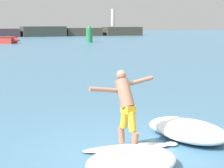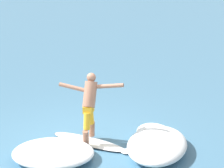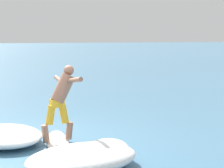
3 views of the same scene
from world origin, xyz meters
TOP-DOWN VIEW (x-y plane):
  - ground_plane at (0.00, 0.00)m, footprint 200.00×200.00m
  - rock_jetty_breakwater at (2.57, 62.00)m, footprint 52.86×4.94m
  - surfboard at (0.14, 0.16)m, footprint 2.05×0.63m
  - surfer at (0.09, 0.26)m, footprint 1.48×0.75m
  - channel_marker_buoy at (10.93, 39.72)m, footprint 0.81×0.81m
  - wave_foam_at_tail at (1.67, 0.35)m, footprint 1.63×2.10m
  - wave_foam_at_nose at (-0.23, -0.86)m, footprint 2.16×1.98m
  - wave_foam_beside at (1.53, 0.75)m, footprint 1.47×1.42m

SIDE VIEW (x-z plane):
  - ground_plane at x=0.00m, z-range 0.00..0.00m
  - surfboard at x=0.14m, z-range -0.07..0.14m
  - wave_foam_at_nose at x=-0.23m, z-range 0.00..0.32m
  - wave_foam_at_tail at x=1.67m, z-range 0.00..0.37m
  - wave_foam_beside at x=1.53m, z-range 0.00..0.39m
  - rock_jetty_breakwater at x=2.57m, z-range -1.69..3.35m
  - surfer at x=0.09m, z-range 0.20..1.73m
  - channel_marker_buoy at x=10.93m, z-range -0.10..2.15m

